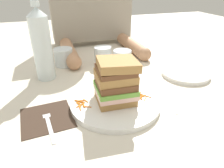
{
  "coord_description": "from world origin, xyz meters",
  "views": [
    {
      "loc": [
        -0.19,
        -0.47,
        0.34
      ],
      "look_at": [
        -0.02,
        0.04,
        0.06
      ],
      "focal_mm": 32.43,
      "sensor_mm": 36.0,
      "label": 1
    }
  ],
  "objects": [
    {
      "name": "napkin_dark",
      "position": [
        -0.22,
        0.01,
        0.0
      ],
      "size": [
        0.15,
        0.15,
        0.0
      ],
      "primitive_type": "cube",
      "rotation": [
        0.0,
        0.0,
        0.08
      ],
      "color": "#38281E",
      "rests_on": "ground_plane"
    },
    {
      "name": "carrot_shred_13",
      "position": [
        0.06,
        0.0,
        0.02
      ],
      "size": [
        0.03,
        0.01,
        0.0
      ],
      "primitive_type": "cylinder",
      "rotation": [
        0.0,
        1.57,
        3.39
      ],
      "color": "orange",
      "rests_on": "main_plate"
    },
    {
      "name": "empty_tumbler_0",
      "position": [
        -0.13,
        0.38,
        0.04
      ],
      "size": [
        0.08,
        0.08,
        0.07
      ],
      "primitive_type": "cylinder",
      "color": "silver",
      "rests_on": "ground_plane"
    },
    {
      "name": "carrot_shred_10",
      "position": [
        0.07,
        0.01,
        0.02
      ],
      "size": [
        0.02,
        0.02,
        0.0
      ],
      "primitive_type": "cylinder",
      "rotation": [
        0.0,
        1.57,
        2.16
      ],
      "color": "orange",
      "rests_on": "main_plate"
    },
    {
      "name": "carrot_shred_7",
      "position": [
        -0.13,
        0.02,
        0.02
      ],
      "size": [
        0.01,
        0.03,
        0.0
      ],
      "primitive_type": "cylinder",
      "rotation": [
        0.0,
        1.57,
        5.01
      ],
      "color": "orange",
      "rests_on": "main_plate"
    },
    {
      "name": "main_plate",
      "position": [
        -0.02,
        0.01,
        0.01
      ],
      "size": [
        0.27,
        0.27,
        0.02
      ],
      "primitive_type": "cylinder",
      "color": "white",
      "rests_on": "ground_plane"
    },
    {
      "name": "carrot_shred_11",
      "position": [
        0.05,
        0.01,
        0.02
      ],
      "size": [
        0.02,
        0.01,
        0.0
      ],
      "primitive_type": "cylinder",
      "rotation": [
        0.0,
        1.57,
        0.23
      ],
      "color": "orange",
      "rests_on": "main_plate"
    },
    {
      "name": "juice_glass",
      "position": [
        0.09,
        0.25,
        0.04
      ],
      "size": [
        0.07,
        0.07,
        0.08
      ],
      "color": "white",
      "rests_on": "ground_plane"
    },
    {
      "name": "carrot_shred_17",
      "position": [
        0.06,
        0.02,
        0.02
      ],
      "size": [
        0.03,
        0.02,
        0.0
      ],
      "primitive_type": "cylinder",
      "rotation": [
        0.0,
        1.57,
        0.48
      ],
      "color": "orange",
      "rests_on": "main_plate"
    },
    {
      "name": "carrot_shred_16",
      "position": [
        0.05,
        0.0,
        0.02
      ],
      "size": [
        0.01,
        0.03,
        0.0
      ],
      "primitive_type": "cylinder",
      "rotation": [
        0.0,
        1.57,
        1.83
      ],
      "color": "orange",
      "rests_on": "main_plate"
    },
    {
      "name": "water_bottle",
      "position": [
        -0.21,
        0.27,
        0.13
      ],
      "size": [
        0.07,
        0.07,
        0.3
      ],
      "color": "silver",
      "rests_on": "ground_plane"
    },
    {
      "name": "carrot_shred_14",
      "position": [
        0.05,
        -0.01,
        0.02
      ],
      "size": [
        0.02,
        0.01,
        0.0
      ],
      "primitive_type": "cylinder",
      "rotation": [
        0.0,
        1.57,
        0.49
      ],
      "color": "orange",
      "rests_on": "main_plate"
    },
    {
      "name": "carrot_shred_5",
      "position": [
        -0.12,
        0.02,
        0.02
      ],
      "size": [
        0.01,
        0.02,
        0.0
      ],
      "primitive_type": "cylinder",
      "rotation": [
        0.0,
        1.57,
        5.11
      ],
      "color": "orange",
      "rests_on": "main_plate"
    },
    {
      "name": "side_plate",
      "position": [
        0.31,
        0.12,
        0.01
      ],
      "size": [
        0.18,
        0.18,
        0.01
      ],
      "primitive_type": "cylinder",
      "color": "white",
      "rests_on": "ground_plane"
    },
    {
      "name": "carrot_shred_0",
      "position": [
        -0.11,
        -0.0,
        0.02
      ],
      "size": [
        0.02,
        0.01,
        0.0
      ],
      "primitive_type": "cylinder",
      "rotation": [
        0.0,
        1.57,
        2.62
      ],
      "color": "orange",
      "rests_on": "main_plate"
    },
    {
      "name": "carrot_shred_9",
      "position": [
        0.06,
        0.01,
        0.02
      ],
      "size": [
        0.02,
        0.02,
        0.0
      ],
      "primitive_type": "cylinder",
      "rotation": [
        0.0,
        1.57,
        2.39
      ],
      "color": "orange",
      "rests_on": "main_plate"
    },
    {
      "name": "ground_plane",
      "position": [
        0.0,
        0.0,
        0.0
      ],
      "size": [
        3.0,
        3.0,
        0.0
      ],
      "primitive_type": "plane",
      "color": "beige"
    },
    {
      "name": "fork",
      "position": [
        -0.22,
        -0.01,
        0.0
      ],
      "size": [
        0.03,
        0.17,
        0.0
      ],
      "color": "silver",
      "rests_on": "napkin_dark"
    },
    {
      "name": "carrot_shred_4",
      "position": [
        -0.13,
        0.0,
        0.02
      ],
      "size": [
        0.0,
        0.02,
        0.0
      ],
      "primitive_type": "cylinder",
      "rotation": [
        0.0,
        1.57,
        1.59
      ],
      "color": "orange",
      "rests_on": "main_plate"
    },
    {
      "name": "empty_tumbler_1",
      "position": [
        0.04,
        0.33,
        0.04
      ],
      "size": [
        0.07,
        0.07,
        0.08
      ],
      "primitive_type": "cylinder",
      "color": "silver",
      "rests_on": "ground_plane"
    },
    {
      "name": "carrot_shred_15",
      "position": [
        0.08,
        0.0,
        0.02
      ],
      "size": [
        0.02,
        0.03,
        0.0
      ],
      "primitive_type": "cylinder",
      "rotation": [
        0.0,
        1.57,
        5.4
      ],
      "color": "orange",
      "rests_on": "main_plate"
    },
    {
      "name": "sandwich",
      "position": [
        -0.02,
        0.01,
        0.08
      ],
      "size": [
        0.12,
        0.12,
        0.13
      ],
      "color": "#A87A42",
      "rests_on": "main_plate"
    },
    {
      "name": "carrot_shred_6",
      "position": [
        -0.12,
        0.04,
        0.02
      ],
      "size": [
        0.02,
        0.01,
        0.0
      ],
      "primitive_type": "cylinder",
      "rotation": [
        0.0,
        1.57,
        6.02
      ],
      "color": "orange",
      "rests_on": "main_plate"
    },
    {
      "name": "carrot_shred_12",
      "position": [
        0.07,
        -0.01,
        0.02
      ],
      "size": [
        0.02,
        0.02,
        0.0
      ],
      "primitive_type": "cylinder",
      "rotation": [
        0.0,
        1.57,
        0.79
      ],
      "color": "orange",
      "rests_on": "main_plate"
    },
    {
      "name": "knife",
      "position": [
        0.13,
        0.0,
        0.0
      ],
      "size": [
        0.02,
        0.2,
        0.0
      ],
      "color": "silver",
      "rests_on": "ground_plane"
    },
    {
      "name": "carrot_shred_1",
      "position": [
        -0.11,
        0.01,
        0.02
      ],
      "size": [
        0.0,
        0.02,
        0.0
      ],
      "primitive_type": "cylinder",
      "rotation": [
        0.0,
        1.57,
        1.59
      ],
      "color": "orange",
      "rests_on": "main_plate"
    },
    {
      "name": "carrot_shred_3",
      "position": [
        -0.1,
        0.03,
        0.02
      ],
      "size": [
        0.01,
        0.02,
        0.0
      ],
      "primitive_type": "cylinder",
      "rotation": [
        0.0,
        1.57,
        5.13
      ],
      "color": "orange",
      "rests_on": "main_plate"
    },
    {
      "name": "carrot_shred_2",
      "position": [
        -0.12,
        0.03,
        0.02
      ],
      "size": [
        0.03,
        0.02,
        0.0
      ],
      "primitive_type": "cylinder",
      "rotation": [
        0.0,
        1.57,
        5.57
      ],
      "color": "orange",
      "rests_on": "main_plate"
    },
    {
      "name": "carrot_shred_8",
      "position": [
        -0.12,
        0.01,
        0.02
      ],
      "size": [
        0.03,
        0.02,
        0.0
      ],
      "primitive_type": "cylinder",
      "rotation": [
        0.0,
        1.57,
        3.72
      ],
      "color": "orange",
      "rests_on": "main_plate"
    }
  ]
}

